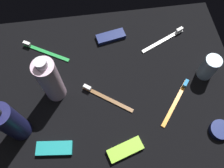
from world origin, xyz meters
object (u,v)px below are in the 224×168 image
at_px(lotion_bottle, 11,123).
at_px(snack_bar_navy, 111,37).
at_px(snack_bar_lime, 125,150).
at_px(cream_tin_left, 220,130).
at_px(snack_bar_teal, 54,148).
at_px(toothbrush_brown, 105,97).
at_px(deodorant_stick, 209,67).
at_px(toothbrush_orange, 177,100).
at_px(bodywash_bottle, 50,80).
at_px(toothbrush_green, 43,51).
at_px(toothbrush_white, 165,39).

relative_size(lotion_bottle, snack_bar_navy, 1.86).
xyz_separation_m(snack_bar_lime, cream_tin_left, (0.29, 0.02, 0.00)).
bearing_deg(snack_bar_teal, toothbrush_brown, 46.80).
relative_size(deodorant_stick, toothbrush_orange, 0.62).
relative_size(bodywash_bottle, snack_bar_lime, 1.90).
bearing_deg(bodywash_bottle, cream_tin_left, -21.80).
relative_size(bodywash_bottle, toothbrush_brown, 1.29).
height_order(deodorant_stick, snack_bar_navy, deodorant_stick).
bearing_deg(toothbrush_green, snack_bar_teal, -85.10).
xyz_separation_m(bodywash_bottle, toothbrush_green, (-0.04, 0.16, -0.09)).
relative_size(deodorant_stick, snack_bar_lime, 0.87).
xyz_separation_m(bodywash_bottle, snack_bar_teal, (-0.01, -0.18, -0.08)).
bearing_deg(toothbrush_green, snack_bar_lime, -58.20).
distance_m(bodywash_bottle, snack_bar_navy, 0.29).
xyz_separation_m(lotion_bottle, toothbrush_green, (0.07, 0.28, -0.08)).
relative_size(toothbrush_orange, toothbrush_white, 0.87).
xyz_separation_m(toothbrush_white, snack_bar_teal, (-0.41, -0.34, 0.00)).
height_order(toothbrush_white, cream_tin_left, toothbrush_white).
distance_m(toothbrush_brown, cream_tin_left, 0.36).
xyz_separation_m(toothbrush_green, snack_bar_teal, (0.03, -0.34, 0.00)).
bearing_deg(toothbrush_brown, toothbrush_orange, -10.27).
relative_size(toothbrush_green, cream_tin_left, 2.64).
bearing_deg(toothbrush_orange, toothbrush_white, 85.51).
bearing_deg(snack_bar_lime, snack_bar_navy, 71.45).
bearing_deg(toothbrush_orange, toothbrush_brown, 169.73).
height_order(lotion_bottle, toothbrush_green, lotion_bottle).
relative_size(toothbrush_brown, snack_bar_teal, 1.48).
bearing_deg(snack_bar_lime, toothbrush_orange, 17.96).
bearing_deg(toothbrush_green, toothbrush_orange, -30.18).
bearing_deg(snack_bar_teal, toothbrush_white, 45.60).
bearing_deg(bodywash_bottle, toothbrush_orange, -11.90).
height_order(deodorant_stick, cream_tin_left, deodorant_stick).
bearing_deg(toothbrush_green, toothbrush_white, -1.09).
xyz_separation_m(snack_bar_navy, cream_tin_left, (0.28, -0.39, 0.00)).
relative_size(toothbrush_brown, snack_bar_navy, 1.48).
xyz_separation_m(lotion_bottle, snack_bar_teal, (0.10, -0.07, -0.08)).
height_order(bodywash_bottle, toothbrush_white, bodywash_bottle).
distance_m(snack_bar_teal, snack_bar_lime, 0.21).
bearing_deg(toothbrush_green, cream_tin_left, -34.34).
bearing_deg(toothbrush_white, bodywash_bottle, -158.56).
xyz_separation_m(lotion_bottle, toothbrush_white, (0.51, 0.27, -0.08)).
bearing_deg(deodorant_stick, toothbrush_orange, -145.03).
relative_size(snack_bar_teal, snack_bar_navy, 1.00).
bearing_deg(lotion_bottle, cream_tin_left, -7.95).
relative_size(toothbrush_green, snack_bar_teal, 1.56).
bearing_deg(toothbrush_orange, snack_bar_lime, -145.13).
relative_size(toothbrush_orange, cream_tin_left, 2.41).
bearing_deg(snack_bar_navy, cream_tin_left, -65.12).
relative_size(lotion_bottle, toothbrush_brown, 1.26).
relative_size(toothbrush_orange, snack_bar_lime, 1.42).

